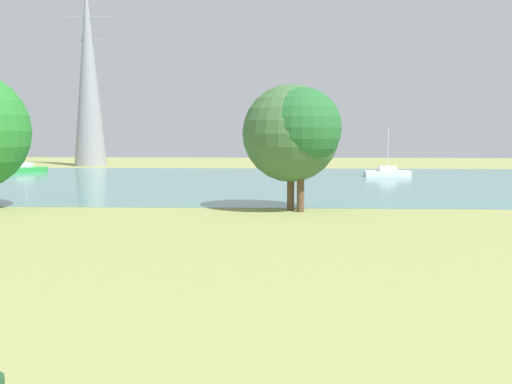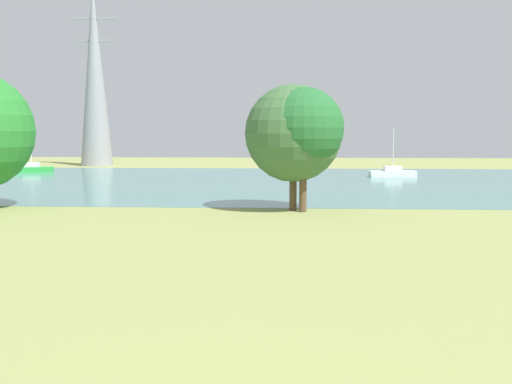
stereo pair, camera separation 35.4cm
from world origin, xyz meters
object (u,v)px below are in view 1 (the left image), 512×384
(sailboat_white, at_px, (387,172))
(sailboat_green, at_px, (25,168))
(tree_mid_shore, at_px, (291,133))
(tree_west_near, at_px, (301,128))
(electricity_pylon, at_px, (88,74))

(sailboat_white, distance_m, sailboat_green, 41.39)
(sailboat_white, distance_m, tree_mid_shore, 29.79)
(sailboat_white, distance_m, tree_west_near, 30.25)
(sailboat_green, relative_size, electricity_pylon, 0.24)
(sailboat_white, bearing_deg, electricity_pylon, 153.76)
(sailboat_white, bearing_deg, tree_mid_shore, -111.05)
(tree_mid_shore, bearing_deg, tree_west_near, -48.96)
(sailboat_green, bearing_deg, sailboat_white, -6.75)
(sailboat_green, xyz_separation_m, tree_mid_shore, (30.51, -32.39, 4.20))
(sailboat_white, relative_size, tree_west_near, 0.70)
(sailboat_white, relative_size, electricity_pylon, 0.20)
(tree_mid_shore, xyz_separation_m, tree_west_near, (0.58, -0.66, 0.32))
(tree_west_near, distance_m, electricity_pylon, 54.96)
(tree_west_near, height_order, electricity_pylon, electricity_pylon)
(sailboat_green, distance_m, tree_mid_shore, 44.69)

